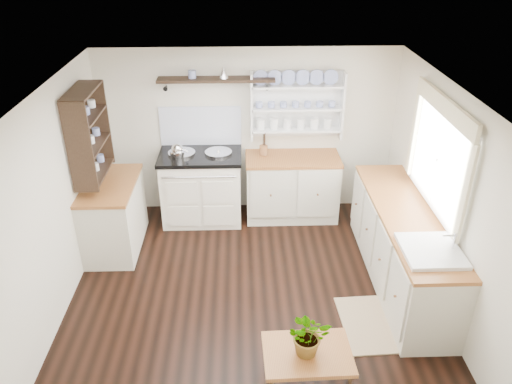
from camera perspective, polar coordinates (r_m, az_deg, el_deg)
The scene contains 19 objects.
floor at distance 5.81m, azimuth -0.51°, elevation -10.81°, with size 4.00×3.80×0.01m, color black.
wall_back at distance 6.88m, azimuth -0.95°, elevation 6.86°, with size 4.00×0.02×2.30m, color silver.
wall_right at distance 5.57m, azimuth 20.48°, elevation -0.46°, with size 0.02×3.80×2.30m, color silver.
wall_left at distance 5.50m, azimuth -21.89°, elevation -1.10°, with size 0.02×3.80×2.30m, color silver.
ceiling at distance 4.71m, azimuth -0.64°, elevation 11.49°, with size 4.00×3.80×0.01m, color white.
window at distance 5.50m, azimuth 20.17°, elevation 4.08°, with size 0.08×1.55×1.22m.
aga_cooker at distance 6.87m, azimuth -6.19°, elevation 0.68°, with size 1.10×0.76×1.01m.
back_cabinets at distance 6.93m, azimuth 4.11°, elevation 0.68°, with size 1.27×0.63×0.90m.
right_cabinets at distance 5.89m, azimuth 16.31°, elevation -5.94°, with size 0.62×2.43×0.90m.
belfast_sink at distance 5.13m, azimuth 19.17°, elevation -7.45°, with size 0.55×0.60×0.45m.
left_cabinets at distance 6.48m, azimuth -15.94°, elevation -2.51°, with size 0.62×1.13×0.90m.
plate_rack at distance 6.75m, azimuth 4.64°, elevation 10.00°, with size 1.20×0.22×0.90m.
high_shelf at distance 6.53m, azimuth -4.58°, elevation 12.62°, with size 1.50×0.29×0.16m.
left_shelving at distance 6.06m, azimuth -18.58°, elevation 6.39°, with size 0.28×0.80×1.05m, color black.
kettle at distance 6.56m, azimuth -8.95°, elevation 4.43°, with size 0.19×0.19×0.24m, color silver, non-canonical shape.
utensil_crock at distance 6.75m, azimuth 0.86°, elevation 4.82°, with size 0.11×0.11×0.13m, color brown.
center_table at distance 4.56m, azimuth 5.89°, elevation -18.14°, with size 0.78×0.57×0.41m.
potted_plant at distance 4.38m, azimuth 6.05°, elevation -15.91°, with size 0.36×0.31×0.40m, color #3F7233.
floor_rug at distance 5.47m, azimuth 12.76°, elevation -14.48°, with size 0.55×0.85×0.02m, color #7E5D49.
Camera 1 is at (-0.09, -4.51, 3.65)m, focal length 35.00 mm.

